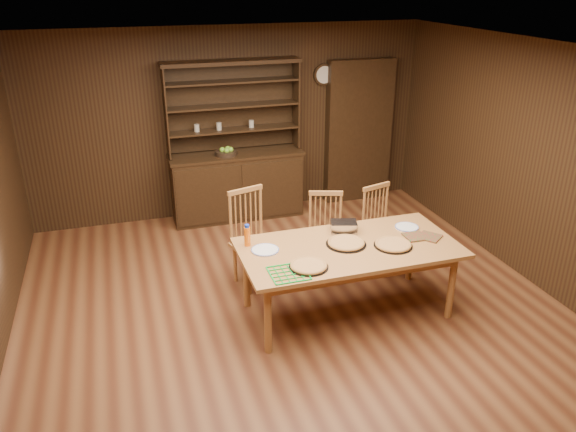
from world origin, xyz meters
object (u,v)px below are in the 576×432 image
object	(u,v)px
juice_bottle	(247,236)
chair_right	(379,225)
chair_center	(325,232)
dining_table	(349,252)
chair_left	(251,234)
china_hutch	(236,177)

from	to	relation	value
juice_bottle	chair_right	bearing A→B (deg)	16.55
chair_center	juice_bottle	world-z (taller)	chair_center
dining_table	juice_bottle	xyz separation A→B (m)	(-0.95, 0.32, 0.17)
chair_left	chair_right	size ratio (longest dim) A/B	1.09
china_hutch	juice_bottle	xyz separation A→B (m)	(-0.43, -2.44, 0.26)
china_hutch	dining_table	bearing A→B (deg)	-79.46
china_hutch	chair_right	size ratio (longest dim) A/B	2.19
china_hutch	chair_right	world-z (taller)	china_hutch
chair_left	chair_right	distance (m)	1.52
china_hutch	chair_center	size ratio (longest dim) A/B	2.22
chair_left	china_hutch	bearing A→B (deg)	65.65
chair_center	juice_bottle	xyz separation A→B (m)	(-1.02, -0.52, 0.34)
chair_center	chair_left	bearing A→B (deg)	-167.43
chair_left	chair_right	xyz separation A→B (m)	(1.51, -0.10, -0.05)
chair_center	chair_right	xyz separation A→B (m)	(0.67, -0.01, 0.01)
juice_bottle	china_hutch	bearing A→B (deg)	79.97
china_hutch	dining_table	world-z (taller)	china_hutch
chair_right	juice_bottle	xyz separation A→B (m)	(-1.69, -0.50, 0.33)
dining_table	chair_left	world-z (taller)	chair_left
chair_left	chair_center	bearing A→B (deg)	-22.27
chair_right	china_hutch	bearing A→B (deg)	107.08
chair_left	dining_table	bearing A→B (deg)	-66.68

